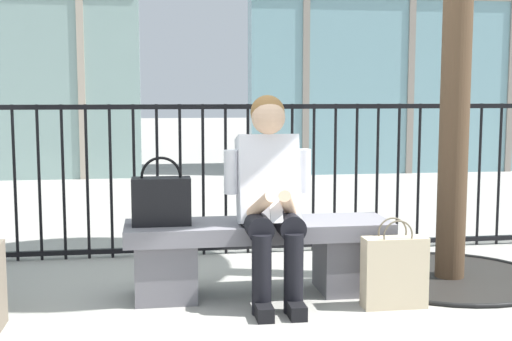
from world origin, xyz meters
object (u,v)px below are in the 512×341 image
at_px(handbag_on_bench, 161,200).
at_px(shopping_bag, 394,271).
at_px(seated_person_with_phone, 270,192).
at_px(stone_bench, 258,251).

bearing_deg(handbag_on_bench, shopping_bag, -15.26).
distance_m(seated_person_with_phone, shopping_bag, 0.84).
relative_size(stone_bench, shopping_bag, 3.10).
distance_m(stone_bench, handbag_on_bench, 0.67).
relative_size(seated_person_with_phone, handbag_on_bench, 3.00).
bearing_deg(handbag_on_bench, stone_bench, 0.99).
bearing_deg(seated_person_with_phone, handbag_on_bench, 169.32).
xyz_separation_m(stone_bench, shopping_bag, (0.73, -0.37, -0.06)).
xyz_separation_m(stone_bench, handbag_on_bench, (-0.58, -0.01, 0.33)).
relative_size(handbag_on_bench, shopping_bag, 0.78).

